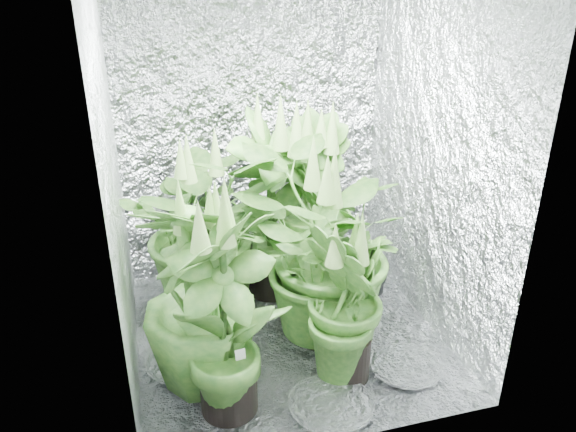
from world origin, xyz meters
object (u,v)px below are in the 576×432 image
at_px(plant_e, 325,252).
at_px(plant_f, 225,314).
at_px(plant_b, 272,209).
at_px(plant_g, 346,304).
at_px(circulation_fan, 370,271).
at_px(plant_d, 199,296).
at_px(plant_c, 310,204).
at_px(plant_a, 207,227).

bearing_deg(plant_e, plant_f, -145.55).
relative_size(plant_b, plant_g, 1.31).
xyz_separation_m(plant_b, circulation_fan, (0.56, -0.19, -0.40)).
relative_size(plant_d, plant_g, 1.14).
height_order(plant_d, plant_g, plant_d).
bearing_deg(plant_b, plant_c, 17.51).
bearing_deg(plant_g, circulation_fan, 58.00).
height_order(plant_f, plant_g, plant_f).
distance_m(plant_e, circulation_fan, 0.65).
xyz_separation_m(plant_c, plant_f, (-0.70, -1.02, -0.00)).
xyz_separation_m(plant_d, plant_e, (0.67, 0.19, 0.03)).
xyz_separation_m(plant_b, plant_f, (-0.44, -0.94, -0.04)).
bearing_deg(plant_d, plant_g, -11.47).
bearing_deg(circulation_fan, plant_c, 113.29).
bearing_deg(plant_g, plant_b, 99.70).
height_order(plant_a, plant_b, plant_b).
bearing_deg(plant_c, plant_b, -162.49).
bearing_deg(plant_e, circulation_fan, 39.49).
bearing_deg(plant_f, plant_g, 7.57).
distance_m(plant_c, plant_e, 0.63).
distance_m(plant_b, plant_g, 0.88).
xyz_separation_m(plant_a, plant_d, (-0.13, -0.66, -0.02)).
relative_size(plant_f, circulation_fan, 3.02).
height_order(plant_b, plant_d, plant_b).
distance_m(plant_c, plant_d, 1.13).
bearing_deg(plant_b, plant_f, -115.00).
xyz_separation_m(plant_b, plant_d, (-0.52, -0.72, -0.06)).
xyz_separation_m(plant_c, circulation_fan, (0.30, -0.28, -0.36)).
xyz_separation_m(plant_c, plant_e, (-0.12, -0.62, 0.00)).
xyz_separation_m(plant_b, plant_e, (0.15, -0.53, -0.03)).
distance_m(plant_g, circulation_fan, 0.83).
bearing_deg(plant_c, plant_d, -134.09).
xyz_separation_m(plant_d, plant_f, (0.08, -0.21, 0.03)).
bearing_deg(plant_e, plant_c, 79.43).
relative_size(plant_e, plant_g, 1.20).
bearing_deg(plant_a, plant_b, 8.70).
relative_size(plant_a, plant_b, 0.90).
distance_m(plant_a, plant_c, 0.67).
relative_size(plant_d, plant_f, 0.94).
bearing_deg(plant_a, circulation_fan, -8.01).
distance_m(plant_f, circulation_fan, 1.30).
distance_m(plant_a, plant_d, 0.68).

